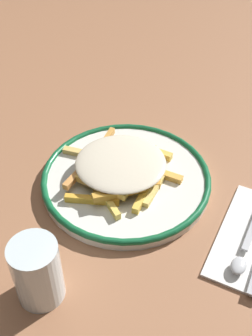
{
  "coord_description": "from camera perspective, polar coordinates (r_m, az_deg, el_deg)",
  "views": [
    {
      "loc": [
        -0.22,
        0.49,
        0.53
      ],
      "look_at": [
        0.0,
        0.0,
        0.04
      ],
      "focal_mm": 45.82,
      "sensor_mm": 36.0,
      "label": 1
    }
  ],
  "objects": [
    {
      "name": "ground_plane",
      "position": [
        0.75,
        -0.0,
        -2.01
      ],
      "size": [
        2.6,
        2.6,
        0.0
      ],
      "primitive_type": "plane",
      "color": "#976343"
    },
    {
      "name": "plate",
      "position": [
        0.74,
        -0.0,
        -1.39
      ],
      "size": [
        0.29,
        0.29,
        0.02
      ],
      "color": "silver",
      "rests_on": "ground_plane"
    },
    {
      "name": "fries_heap",
      "position": [
        0.73,
        -0.6,
        0.27
      ],
      "size": [
        0.23,
        0.2,
        0.04
      ],
      "color": "gold",
      "rests_on": "plate"
    },
    {
      "name": "spoon",
      "position": [
        0.67,
        15.51,
        -10.36
      ],
      "size": [
        0.02,
        0.15,
        0.01
      ],
      "color": "silver",
      "rests_on": "napkin"
    },
    {
      "name": "water_glass",
      "position": [
        0.59,
        -11.73,
        -13.37
      ],
      "size": [
        0.07,
        0.07,
        0.1
      ],
      "primitive_type": "cylinder",
      "color": "silver",
      "rests_on": "ground_plane"
    }
  ]
}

